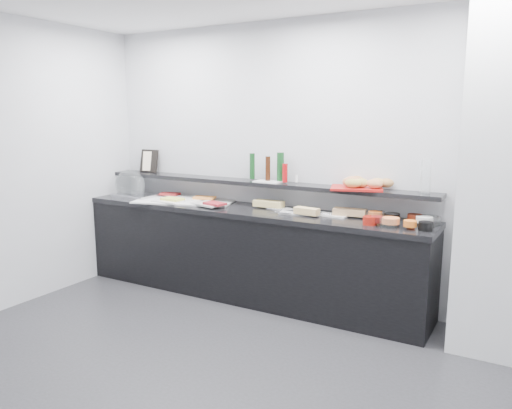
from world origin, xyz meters
The scene contains 57 objects.
ground centered at (0.00, 0.00, 0.00)m, with size 5.00×5.00×0.00m, color #2D2D30.
back_wall centered at (0.00, 2.00, 1.35)m, with size 5.00×0.02×2.70m, color silver.
column centered at (1.50, 1.65, 1.35)m, with size 0.50×0.50×2.70m, color white.
buffet_cabinet centered at (-0.70, 1.70, 0.42)m, with size 3.60×0.60×0.85m, color black.
counter_top centered at (-0.70, 1.70, 0.88)m, with size 3.62×0.62×0.05m, color black.
wall_shelf centered at (-0.70, 1.88, 1.13)m, with size 3.60×0.25×0.04m, color black.
cloche_base centered at (-2.10, 1.67, 0.92)m, with size 0.49×0.32×0.04m, color silver.
cloche_dome centered at (-2.23, 1.71, 1.03)m, with size 0.40×0.26×0.34m, color white.
linen_runner centered at (-1.46, 1.70, 0.91)m, with size 1.03×0.49×0.01m, color silver.
platter_meat_a centered at (-1.73, 1.85, 0.92)m, with size 0.26×0.17×0.01m, color silver.
food_meat_a centered at (-1.76, 1.83, 0.94)m, with size 0.20×0.13×0.02m, color maroon.
platter_salmon centered at (-1.42, 1.81, 0.92)m, with size 0.29×0.20×0.01m, color white.
food_salmon centered at (-1.28, 1.81, 0.94)m, with size 0.22×0.14×0.02m, color orange.
platter_cheese centered at (-1.55, 1.54, 0.92)m, with size 0.30×0.20×0.01m, color white.
food_cheese centered at (-1.52, 1.58, 0.94)m, with size 0.22×0.14×0.02m, color #DEDC56.
platter_meat_b centered at (-1.08, 1.61, 0.92)m, with size 0.33×0.22×0.01m, color silver.
food_meat_b centered at (-0.99, 1.57, 0.94)m, with size 0.21×0.14×0.02m, color maroon.
sandwich_plate_left centered at (-0.34, 1.82, 0.91)m, with size 0.34×0.14×0.01m, color white.
sandwich_food_left centered at (-0.51, 1.81, 0.94)m, with size 0.30×0.11×0.06m, color #DDC274.
tongs_left centered at (-0.40, 1.72, 0.92)m, with size 0.01×0.01×0.16m, color silver.
sandwich_plate_mid centered at (-0.12, 1.71, 0.91)m, with size 0.38×0.16×0.01m, color silver.
sandwich_food_mid centered at (-0.04, 1.65, 0.94)m, with size 0.23×0.09×0.06m, color #DAB672.
tongs_mid centered at (-0.25, 1.60, 0.92)m, with size 0.01×0.01×0.16m, color silver.
sandwich_plate_right centered at (0.14, 1.77, 0.91)m, with size 0.34×0.14×0.01m, color white.
sandwich_food_right centered at (0.32, 1.80, 0.94)m, with size 0.29×0.11×0.06m, color tan.
tongs_right centered at (0.12, 1.73, 0.92)m, with size 0.01×0.01×0.16m, color silver.
bowl_glass_fruit centered at (0.55, 1.82, 0.94)m, with size 0.17×0.17×0.07m, color white.
fill_glass_fruit centered at (0.55, 1.80, 0.95)m, with size 0.12×0.12×0.05m, color orange.
bowl_black_jam centered at (0.70, 1.81, 0.94)m, with size 0.13×0.13×0.07m, color black.
fill_black_jam centered at (0.88, 1.85, 0.95)m, with size 0.12×0.12×0.05m, color #56190C.
bowl_glass_cream centered at (1.00, 1.83, 0.94)m, with size 0.19×0.19×0.07m, color white.
fill_glass_cream centered at (0.97, 1.79, 0.95)m, with size 0.14×0.14×0.05m, color white.
bowl_red_jam centered at (0.57, 1.58, 0.94)m, with size 0.12×0.12×0.07m, color maroon.
fill_red_jam centered at (0.62, 1.60, 0.95)m, with size 0.10×0.10×0.05m, color #61100D.
bowl_glass_salmon centered at (0.73, 1.58, 0.94)m, with size 0.14×0.14×0.07m, color white.
fill_glass_salmon centered at (0.74, 1.61, 0.95)m, with size 0.14×0.14×0.05m, color #FE7D3E.
bowl_black_fruit centered at (1.02, 1.59, 0.94)m, with size 0.12×0.12×0.07m, color black.
fill_black_fruit centered at (0.90, 1.57, 0.95)m, with size 0.10×0.10×0.05m, color orange.
framed_print centered at (-2.13, 1.93, 1.28)m, with size 0.24×0.02×0.26m, color black.
print_art centered at (-2.11, 1.92, 1.28)m, with size 0.18×0.00×0.22m, color beige.
condiment_tray centered at (-0.54, 1.85, 1.16)m, with size 0.27×0.16×0.01m, color white.
bottle_green_a centered at (-0.76, 1.92, 1.29)m, with size 0.05×0.05×0.26m, color #113E17.
bottle_brown centered at (-0.56, 1.88, 1.28)m, with size 0.05×0.05×0.24m, color #341609.
bottle_green_b centered at (-0.44, 1.92, 1.30)m, with size 0.07×0.07×0.28m, color #103D18.
bottle_hot centered at (-0.36, 1.86, 1.25)m, with size 0.05×0.05×0.18m, color #A80C0F.
shaker_salt centered at (-0.39, 1.92, 1.20)m, with size 0.03×0.03×0.07m, color silver.
shaker_pepper centered at (-0.26, 1.91, 1.20)m, with size 0.03×0.03×0.07m, color white.
bread_tray centered at (0.36, 1.84, 1.16)m, with size 0.45×0.32×0.02m, color #A71412.
bread_roll_nw centered at (0.29, 1.94, 1.21)m, with size 0.14×0.09×0.08m, color #C67A4B.
bread_roll_n centered at (0.31, 1.99, 1.21)m, with size 0.13×0.09×0.08m, color #AF7243.
bread_roll_ne centered at (0.60, 1.94, 1.21)m, with size 0.14×0.09×0.08m, color #AF7742.
bread_roll_sw centered at (0.29, 1.84, 1.21)m, with size 0.14×0.09×0.08m, color #B46F44.
bread_roll_s centered at (0.35, 1.77, 1.21)m, with size 0.15×0.10×0.08m, color #AA8D41.
bread_roll_se centered at (0.52, 1.83, 1.21)m, with size 0.15×0.09×0.08m, color #C67A4B.
bread_roll_midw centered at (0.40, 1.84, 1.21)m, with size 0.13×0.09×0.08m, color #B59745.
bread_roll_mide centered at (0.53, 1.92, 1.21)m, with size 0.14×0.09×0.08m, color tan.
carafe centered at (0.95, 1.85, 1.30)m, with size 0.09×0.09×0.30m, color white.
Camera 1 is at (1.75, -2.43, 1.82)m, focal length 35.00 mm.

